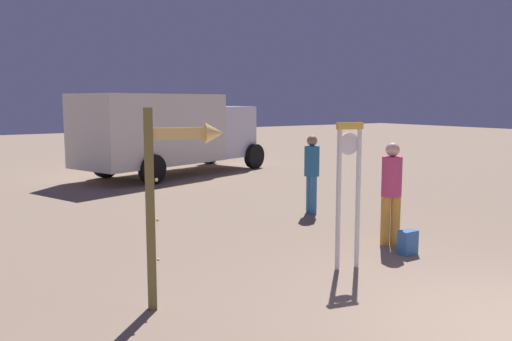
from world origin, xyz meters
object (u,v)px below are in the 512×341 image
Objects in this scene: arrow_sign at (174,176)px; backpack at (407,243)px; person_near_clock at (391,189)px; standing_clock at (348,183)px; box_truck_near at (168,130)px; person_distant at (312,170)px.

arrow_sign is 6.06× the size of backpack.
person_near_clock reaches higher than backpack.
arrow_sign reaches higher than person_near_clock.
person_near_clock is 4.48× the size of backpack.
arrow_sign is at bearing -173.11° from person_near_clock.
backpack is at bearing -0.17° from standing_clock.
box_truck_near reaches higher than standing_clock.
person_near_clock is 10.37m from box_truck_near.
arrow_sign is at bearing 179.65° from backpack.
person_distant is 7.52m from box_truck_near.
standing_clock is 0.30× the size of box_truck_near.
box_truck_near is at bearing 86.95° from person_near_clock.
box_truck_near is at bearing 79.29° from standing_clock.
person_distant is (2.09, 3.37, -0.32)m from standing_clock.
person_distant reaches higher than backpack.
person_distant is (4.85, 3.35, -0.63)m from arrow_sign.
box_truck_near is (0.55, 10.34, 0.51)m from person_near_clock.
standing_clock is 1.22× the size of person_near_clock.
backpack is 3.55m from person_distant.
standing_clock reaches higher than person_distant.
arrow_sign reaches higher than person_distant.
standing_clock is 5.47× the size of backpack.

